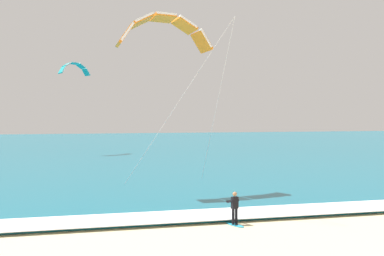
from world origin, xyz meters
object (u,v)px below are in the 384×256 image
Objects in this scene: kite_primary at (164,28)px; kite_distant at (74,67)px; surfboard at (235,225)px; kitesurfer at (235,207)px.

kite_primary is 2.53× the size of kite_distant.
kite_distant is at bearing 99.51° from surfboard.
kite_primary reaches higher than kitesurfer.
kitesurfer is at bearing 108.28° from surfboard.
surfboard is 0.91m from kitesurfer.
surfboard is at bearing -71.72° from kitesurfer.
kitesurfer is at bearing -76.87° from kite_primary.
kite_distant is (-7.45, 44.47, 12.10)m from surfboard.
kite_primary reaches higher than surfboard.
kite_primary is 36.50m from kite_distant.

